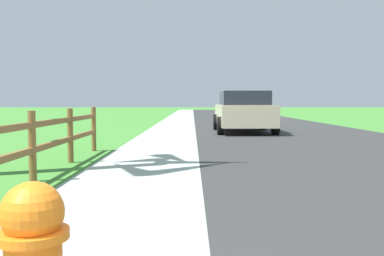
% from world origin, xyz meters
% --- Properties ---
extents(ground_plane, '(120.00, 120.00, 0.00)m').
position_xyz_m(ground_plane, '(0.00, 25.00, 0.00)').
color(ground_plane, '#3F8230').
extents(road_asphalt, '(7.00, 66.00, 0.01)m').
position_xyz_m(road_asphalt, '(3.50, 27.00, 0.00)').
color(road_asphalt, '#303030').
rests_on(road_asphalt, ground).
extents(curb_concrete, '(6.00, 66.00, 0.01)m').
position_xyz_m(curb_concrete, '(-3.00, 27.00, 0.00)').
color(curb_concrete, '#A1AFA1').
rests_on(curb_concrete, ground).
extents(grass_verge, '(5.00, 66.00, 0.00)m').
position_xyz_m(grass_verge, '(-4.50, 27.00, 0.01)').
color(grass_verge, '#3F8230').
rests_on(grass_verge, ground).
extents(rail_fence, '(0.11, 9.71, 1.05)m').
position_xyz_m(rail_fence, '(-2.46, 4.73, 0.60)').
color(rail_fence, brown).
rests_on(rail_fence, ground).
extents(parked_suv_beige, '(2.17, 4.37, 1.56)m').
position_xyz_m(parked_suv_beige, '(1.84, 15.81, 0.79)').
color(parked_suv_beige, '#C6B793').
rests_on(parked_suv_beige, ground).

